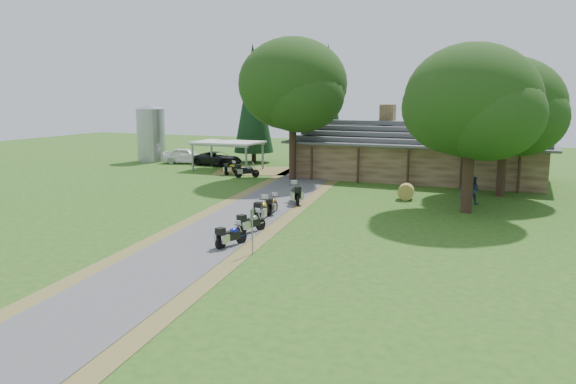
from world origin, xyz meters
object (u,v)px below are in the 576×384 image
at_px(carport, 228,156).
at_px(motorcycle_row_d, 273,204).
at_px(motorcycle_carport_b, 247,170).
at_px(hay_bale, 406,192).
at_px(motorcycle_row_c, 262,209).
at_px(car_dark_suv, 218,155).
at_px(car_white_sedan, 186,154).
at_px(motorcycle_row_b, 251,222).
at_px(lodge, 419,150).
at_px(silo, 151,133).
at_px(motorcycle_carport_a, 231,168).
at_px(motorcycle_row_a, 231,235).
at_px(motorcycle_row_e, 295,193).

height_order(carport, motorcycle_row_d, carport).
height_order(motorcycle_carport_b, hay_bale, motorcycle_carport_b).
bearing_deg(motorcycle_carport_b, motorcycle_row_c, -95.89).
bearing_deg(car_dark_suv, car_white_sedan, 93.05).
relative_size(car_white_sedan, motorcycle_row_b, 3.49).
xyz_separation_m(lodge, silo, (-28.56, 1.43, 0.56)).
relative_size(motorcycle_row_b, motorcycle_row_c, 0.87).
xyz_separation_m(silo, hay_bale, (29.60, -11.64, -2.47)).
bearing_deg(lodge, motorcycle_carport_a, -165.32).
bearing_deg(carport, silo, 163.87).
height_order(carport, hay_bale, carport).
bearing_deg(motorcycle_row_d, silo, 40.61).
distance_m(carport, motorcycle_row_d, 20.38).
relative_size(lodge, motorcycle_row_d, 12.49).
distance_m(lodge, hay_bale, 10.45).
bearing_deg(motorcycle_row_b, motorcycle_row_a, -155.39).
bearing_deg(car_dark_suv, hay_bale, -111.59).
bearing_deg(lodge, car_dark_suv, 177.46).
distance_m(motorcycle_row_a, motorcycle_carport_b, 22.27).
relative_size(motorcycle_row_b, motorcycle_carport_a, 1.04).
distance_m(car_white_sedan, motorcycle_row_e, 24.30).
height_order(motorcycle_row_a, motorcycle_row_d, motorcycle_row_d).
bearing_deg(motorcycle_carport_a, car_white_sedan, 62.82).
xyz_separation_m(lodge, hay_bale, (1.04, -10.22, -1.91)).
xyz_separation_m(motorcycle_row_d, motorcycle_carport_a, (-10.43, 13.77, -0.01)).
bearing_deg(car_white_sedan, motorcycle_carport_b, -136.27).
relative_size(motorcycle_row_e, hay_bale, 1.91).
bearing_deg(carport, motorcycle_carport_a, -57.03).
height_order(car_white_sedan, motorcycle_row_d, car_white_sedan).
bearing_deg(motorcycle_row_d, car_white_sedan, 34.89).
distance_m(car_dark_suv, hay_bale, 23.90).
bearing_deg(motorcycle_row_a, motorcycle_carport_a, 46.99).
bearing_deg(motorcycle_carport_b, silo, 119.67).
relative_size(car_white_sedan, motorcycle_row_d, 3.58).
height_order(motorcycle_row_a, motorcycle_row_c, motorcycle_row_c).
bearing_deg(carport, motorcycle_row_e, -47.33).
height_order(lodge, car_white_sedan, lodge).
distance_m(lodge, motorcycle_row_a, 25.84).
xyz_separation_m(car_white_sedan, motorcycle_row_a, (19.93, -26.54, -0.44)).
distance_m(lodge, car_white_sedan, 24.10).
height_order(motorcycle_row_a, motorcycle_carport_b, motorcycle_carport_b).
bearing_deg(silo, carport, -15.30).
distance_m(car_white_sedan, motorcycle_row_a, 33.19).
xyz_separation_m(motorcycle_row_a, motorcycle_row_c, (-1.02, 5.46, 0.11)).
xyz_separation_m(motorcycle_row_c, motorcycle_row_e, (-0.24, 5.53, 0.01)).
bearing_deg(lodge, car_white_sedan, 177.37).
bearing_deg(motorcycle_carport_a, motorcycle_row_b, -142.88).
bearing_deg(hay_bale, silo, 158.52).
bearing_deg(motorcycle_row_d, motorcycle_carport_b, 23.61).
bearing_deg(motorcycle_carport_b, motorcycle_row_e, -83.85).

